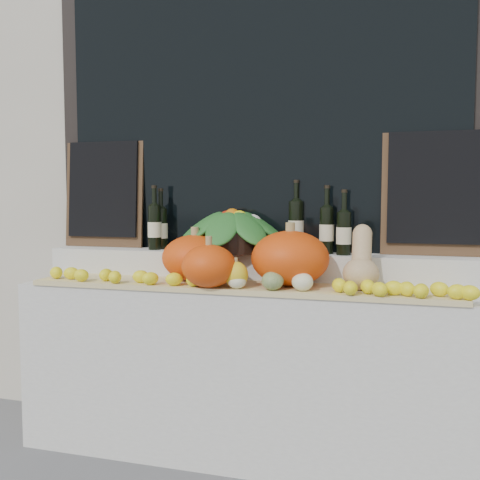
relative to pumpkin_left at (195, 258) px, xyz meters
name	(u,v)px	position (x,y,z in m)	size (l,w,h in m)	color
storefront_facade	(275,50)	(0.24, 0.78, 1.22)	(7.00, 0.94, 4.50)	beige
display_sill	(244,369)	(0.24, 0.06, -0.58)	(2.30, 0.55, 0.88)	silver
rear_tier	(251,266)	(0.24, 0.21, -0.06)	(2.30, 0.25, 0.16)	silver
straw_bedding	(237,287)	(0.24, -0.06, -0.13)	(2.10, 0.32, 0.03)	tan
pumpkin_left	(195,258)	(0.00, 0.00, 0.00)	(0.34, 0.34, 0.24)	#E74A0C
pumpkin_right	(290,258)	(0.50, -0.02, 0.01)	(0.38, 0.38, 0.27)	#E74A0C
pumpkin_center	(209,266)	(0.14, -0.18, -0.02)	(0.26, 0.26, 0.20)	#E74A0C
butternut_squash	(361,264)	(0.83, -0.05, 0.00)	(0.17, 0.22, 0.30)	tan
decorative_gourds	(252,278)	(0.34, -0.17, -0.07)	(0.52, 0.12, 0.15)	#2C5A1B
lemon_heap	(231,281)	(0.24, -0.17, -0.09)	(2.20, 0.16, 0.06)	#FFF41A
produce_bowl	(232,230)	(0.14, 0.20, 0.13)	(0.63, 0.63, 0.24)	black
wine_bottle_far_left	(155,227)	(-0.31, 0.18, 0.14)	(0.08, 0.08, 0.36)	black
wine_bottle_near_left	(161,228)	(-0.29, 0.22, 0.14)	(0.08, 0.08, 0.34)	black
wine_bottle_tall	(296,226)	(0.47, 0.29, 0.16)	(0.08, 0.08, 0.38)	black
wine_bottle_near_right	(327,230)	(0.64, 0.21, 0.14)	(0.08, 0.08, 0.35)	black
wine_bottle_far_right	(344,233)	(0.73, 0.18, 0.13)	(0.08, 0.08, 0.33)	black
chalkboard_left	(104,192)	(-0.68, 0.27, 0.34)	(0.50, 0.08, 0.62)	#4C331E
chalkboard_right	(433,191)	(1.16, 0.27, 0.34)	(0.50, 0.08, 0.62)	#4C331E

